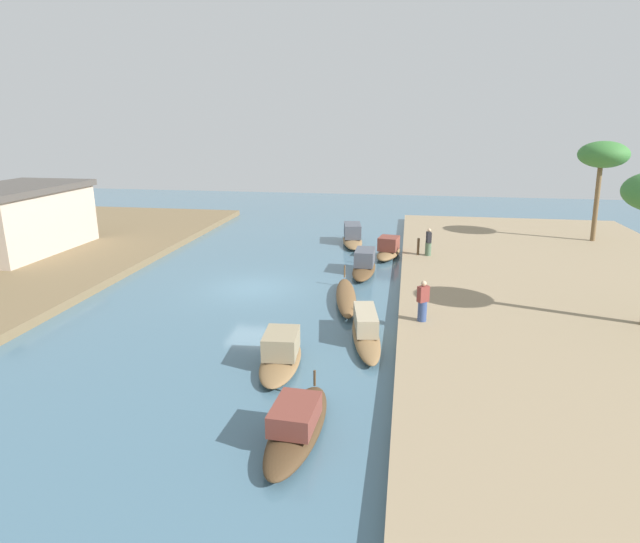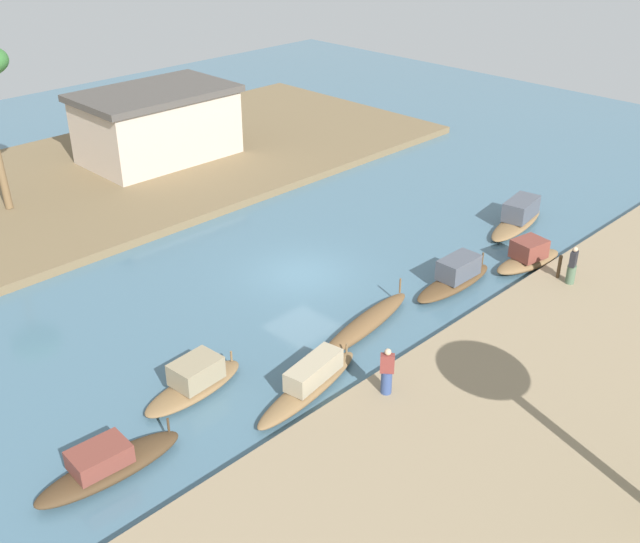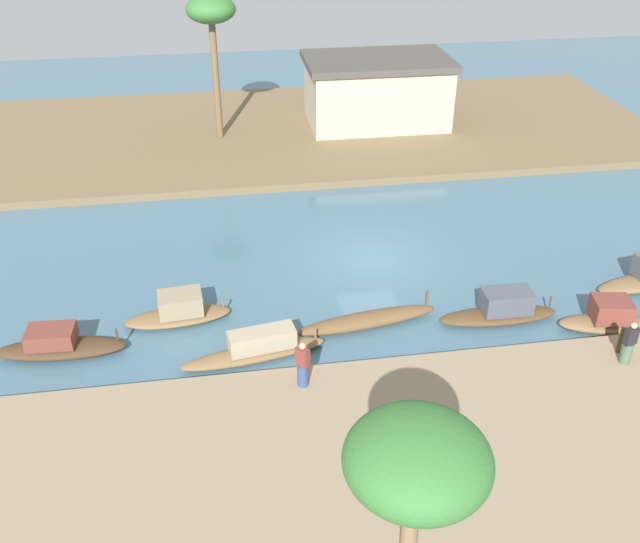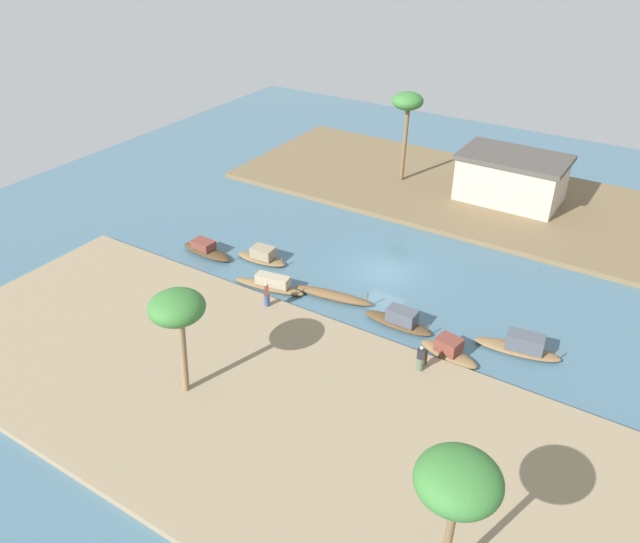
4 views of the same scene
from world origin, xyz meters
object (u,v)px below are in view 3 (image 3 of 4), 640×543
Objects in this scene: palm_tree_left_near at (417,465)px; sampan_with_tall_canopy at (367,320)px; sampan_downstream_large at (257,348)px; person_on_near_bank at (303,366)px; mooring_post at (621,340)px; palm_tree_right_tall at (211,15)px; sampan_open_hull at (610,319)px; riverside_building at (377,90)px; sampan_upstream_small at (501,310)px; sampan_midstream at (59,345)px; sampan_near_left_bank at (179,311)px; person_by_mooring at (628,346)px.

sampan_with_tall_canopy is at bearing 81.36° from palm_tree_left_near.
sampan_downstream_large is 2.48m from person_on_near_bank.
mooring_post is at bearing -129.36° from person_on_near_bank.
palm_tree_right_tall reaches higher than sampan_with_tall_canopy.
sampan_with_tall_canopy is at bearing 179.83° from sampan_open_hull.
person_on_near_bank is 24.04m from riverside_building.
person_on_near_bank is at bearing -158.69° from sampan_upstream_small.
sampan_midstream is at bearing 179.22° from sampan_upstream_small.
sampan_open_hull is at bearing 44.25° from palm_tree_left_near.
palm_tree_right_tall is at bearing 118.70° from mooring_post.
palm_tree_left_near is at bearing -125.54° from sampan_open_hull.
sampan_upstream_small is 1.00× the size of sampan_midstream.
sampan_midstream is at bearing 171.43° from sampan_with_tall_canopy.
mooring_post is (10.38, 0.02, -0.24)m from person_on_near_bank.
person_by_mooring reaches higher than sampan_near_left_bank.
person_on_near_bank is at bearing -179.92° from mooring_post.
sampan_upstream_small is at bearing -89.52° from riverside_building.
sampan_downstream_large is 0.88× the size of palm_tree_left_near.
mooring_post is (2.90, -2.79, 0.41)m from sampan_upstream_small.
sampan_open_hull is (18.72, -1.52, 0.06)m from sampan_midstream.
person_on_near_bank is at bearing -54.74° from sampan_near_left_bank.
palm_tree_left_near is (-10.00, -9.74, 4.73)m from sampan_open_hull.
sampan_upstream_small reaches higher than sampan_midstream.
person_on_near_bank is (-2.71, -3.21, 0.84)m from sampan_with_tall_canopy.
sampan_midstream is at bearing -107.73° from palm_tree_right_tall.
sampan_open_hull reaches higher than sampan_midstream.
person_on_near_bank is at bearing -19.43° from sampan_midstream.
person_by_mooring is 12.65m from palm_tree_left_near.
palm_tree_left_near is (1.00, -8.05, 4.08)m from person_on_near_bank.
sampan_near_left_bank is at bearing 125.86° from sampan_downstream_large.
sampan_downstream_large is 3.13× the size of person_on_near_bank.
sampan_midstream is 4.14m from sampan_near_left_bank.
mooring_post is 0.13× the size of palm_tree_right_tall.
sampan_open_hull is 21.50m from riverside_building.
person_on_near_bank is at bearing -138.74° from sampan_with_tall_canopy.
person_on_near_bank is at bearing -67.60° from sampan_downstream_large.
mooring_post is (14.19, -4.55, 0.44)m from sampan_near_left_bank.
person_by_mooring is (7.59, -3.75, 0.80)m from sampan_with_tall_canopy.
sampan_midstream is 0.57× the size of palm_tree_right_tall.
sampan_near_left_bank is 1.05× the size of sampan_open_hull.
sampan_near_left_bank is at bearing 22.26° from sampan_midstream.
sampan_open_hull is 0.64× the size of palm_tree_left_near.
person_on_near_bank reaches higher than sampan_midstream.
palm_tree_right_tall is 0.91× the size of riverside_building.
palm_tree_left_near is at bearing -49.10° from sampan_midstream.
sampan_with_tall_canopy is 10.43m from sampan_midstream.
person_on_near_bank reaches higher than sampan_near_left_bank.
person_by_mooring is at bearing -49.20° from sampan_upstream_small.
mooring_post is at bearing -61.30° from palm_tree_right_tall.
sampan_near_left_bank is 15.02m from person_by_mooring.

